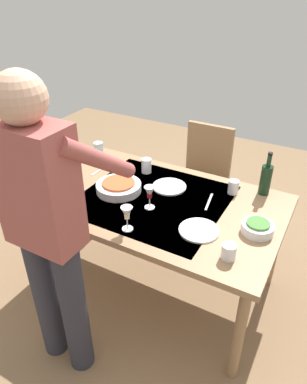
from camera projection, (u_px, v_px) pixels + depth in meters
The scene contains 17 objects.
ground_plane at pixel (153, 281), 2.70m from camera, with size 6.00×6.00×0.00m, color #846647.
dining_table at pixel (153, 207), 2.35m from camera, with size 1.64×0.98×0.74m.
chair_near at pixel (203, 172), 3.07m from camera, with size 0.40×0.40×0.91m.
person_server at pixel (48, 225), 1.70m from camera, with size 0.42×0.61×1.69m.
wine_bottle at pixel (266, 179), 2.31m from camera, with size 0.07×0.07×0.30m.
wine_glass_left at pixel (150, 193), 2.17m from camera, with size 0.07×0.07×0.15m.
wine_glass_right at pixel (127, 214), 1.98m from camera, with size 0.07×0.07×0.15m.
water_cup_near_left at pixel (146, 166), 2.59m from camera, with size 0.07×0.07×0.11m, color silver.
water_cup_near_right at pixel (233, 187), 2.35m from camera, with size 0.07×0.07×0.09m, color silver.
water_cup_far_left at pixel (99, 149), 2.84m from camera, with size 0.08×0.08×0.11m, color silver.
water_cup_far_right at pixel (229, 252), 1.81m from camera, with size 0.08×0.08×0.09m, color silver.
serving_bowl_pasta at pixel (119, 187), 2.38m from camera, with size 0.30×0.30×0.07m.
side_bowl_salad at pixel (258, 227), 1.99m from camera, with size 0.18×0.18×0.07m.
dinner_plate_near at pixel (169, 187), 2.43m from camera, with size 0.23×0.23×0.01m, color silver.
dinner_plate_far at pixel (199, 230), 2.02m from camera, with size 0.23×0.23×0.01m, color silver.
table_knife at pixel (209, 202), 2.28m from camera, with size 0.01×0.20×0.01m, color silver.
table_fork at pixel (99, 171), 2.63m from camera, with size 0.01×0.18×0.01m, color silver.
Camera 1 is at (-0.94, 1.70, 1.99)m, focal length 33.47 mm.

